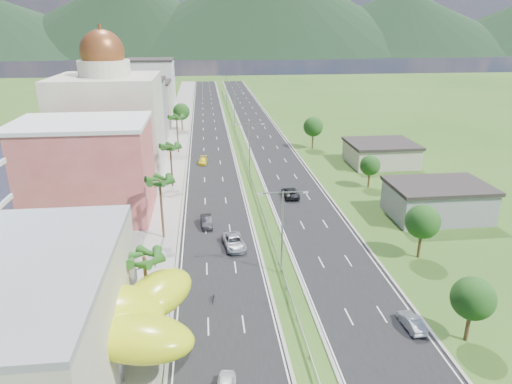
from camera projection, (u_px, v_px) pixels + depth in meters
name	position (u px, v px, depth m)	size (l,w,h in m)	color
ground	(297.00, 321.00, 48.20)	(500.00, 500.00, 0.00)	#2D5119
road_left	(210.00, 133.00, 131.35)	(11.00, 260.00, 0.04)	black
road_right	(261.00, 132.00, 132.95)	(11.00, 260.00, 0.04)	black
sidewalk_left	(176.00, 134.00, 130.32)	(7.00, 260.00, 0.12)	gray
median_guardrail	(241.00, 146.00, 115.14)	(0.10, 216.06, 0.76)	gray
streetlight_median_b	(282.00, 224.00, 55.21)	(6.04, 0.25, 11.00)	gray
streetlight_median_c	(249.00, 144.00, 92.52)	(6.04, 0.25, 11.00)	gray
streetlight_median_d	(234.00, 107.00, 134.49)	(6.04, 0.25, 11.00)	gray
streetlight_median_e	(226.00, 87.00, 176.47)	(6.04, 0.25, 11.00)	gray
lime_canopy	(87.00, 316.00, 40.62)	(18.00, 15.00, 7.40)	#BACB13
pink_shophouse	(86.00, 171.00, 72.49)	(20.00, 15.00, 15.00)	#BF4E4E
domed_building	(110.00, 119.00, 92.62)	(20.00, 20.00, 28.70)	#BEB49D
midrise_grey	(133.00, 114.00, 117.20)	(16.00, 15.00, 16.00)	gray
midrise_beige	(144.00, 105.00, 138.23)	(16.00, 15.00, 13.00)	#AEA28F
midrise_white	(151.00, 87.00, 158.83)	(16.00, 15.00, 18.00)	silver
shed_near	(437.00, 202.00, 73.64)	(15.00, 10.00, 5.00)	gray
shed_far	(381.00, 154.00, 101.94)	(14.00, 12.00, 4.40)	#AEA28F
palm_tree_b	(144.00, 260.00, 45.99)	(3.60, 3.60, 8.10)	#47301C
palm_tree_c	(160.00, 183.00, 64.15)	(3.60, 3.60, 9.60)	#47301C
palm_tree_d	(170.00, 148.00, 85.93)	(3.60, 3.60, 8.60)	#47301C
palm_tree_e	(177.00, 119.00, 108.99)	(3.60, 3.60, 9.40)	#47301C
leafy_tree_lfar	(181.00, 112.00, 133.25)	(4.90, 4.90, 8.05)	#47301C
leafy_tree_ra	(473.00, 299.00, 43.60)	(4.20, 4.20, 6.90)	#47301C
leafy_tree_rb	(423.00, 222.00, 59.63)	(4.55, 4.55, 7.47)	#47301C
leafy_tree_rc	(370.00, 165.00, 86.35)	(3.85, 3.85, 6.33)	#47301C
leafy_tree_rd	(313.00, 127.00, 113.49)	(4.90, 4.90, 8.05)	#47301C
mountain_ridge	(268.00, 55.00, 474.35)	(860.00, 140.00, 90.00)	black
car_dark_left	(206.00, 221.00, 70.62)	(1.63, 4.67, 1.54)	black
car_silver_mid_left	(234.00, 242.00, 63.78)	(2.71, 5.88, 1.63)	#9D9FA4
car_yellow_far_left	(203.00, 161.00, 102.49)	(1.86, 4.58, 1.33)	gold
car_silver_right	(411.00, 322.00, 46.81)	(1.45, 4.16, 1.37)	#A6AAAE
car_dark_far_right	(290.00, 193.00, 82.58)	(2.58, 5.60, 1.56)	black
motorcycle	(213.00, 296.00, 51.47)	(0.50, 1.67, 1.07)	black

